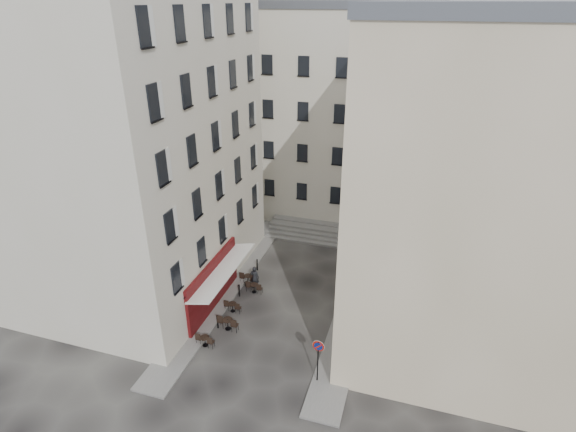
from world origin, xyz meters
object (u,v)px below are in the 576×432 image
at_px(no_parking_sign, 318,354).
at_px(bistro_table_a, 205,340).
at_px(bistro_table_b, 228,323).
at_px(pedestrian, 255,277).

xyz_separation_m(no_parking_sign, bistro_table_a, (-7.04, 0.77, -1.57)).
height_order(bistro_table_b, pedestrian, pedestrian).
bearing_deg(bistro_table_a, bistro_table_b, 68.59).
height_order(bistro_table_a, pedestrian, pedestrian).
relative_size(no_parking_sign, pedestrian, 1.58).
height_order(no_parking_sign, bistro_table_a, no_parking_sign).
relative_size(no_parking_sign, bistro_table_a, 2.41).
xyz_separation_m(bistro_table_b, pedestrian, (-0.00, 4.66, 0.40)).
bearing_deg(pedestrian, bistro_table_a, 83.84).
relative_size(bistro_table_a, pedestrian, 0.65).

